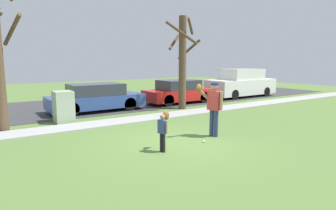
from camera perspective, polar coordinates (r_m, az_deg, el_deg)
ground_plane at (r=11.67m, az=-8.40°, el=-3.33°), size 48.00×48.00×0.00m
sidewalk_strip at (r=11.75m, az=-8.61°, el=-3.10°), size 36.00×1.20×0.06m
road_surface at (r=16.35m, az=-16.13°, el=-0.08°), size 36.00×6.80×0.02m
person_adult at (r=9.25m, az=8.97°, el=0.34°), size 0.78×0.61×1.74m
person_child at (r=7.72m, az=-0.89°, el=-4.22°), size 0.45×0.47×1.07m
baseball at (r=8.72m, az=7.14°, el=-7.20°), size 0.07×0.07×0.07m
utility_cabinet at (r=12.10m, az=-20.08°, el=-0.33°), size 0.70×0.79×1.25m
street_tree_near at (r=14.50m, az=2.92°, el=8.92°), size 1.84×1.88×4.61m
parked_wagon_blue at (r=14.29m, az=-14.10°, el=1.41°), size 4.50×1.80×1.33m
parked_hatchback_red at (r=16.56m, az=2.12°, el=2.63°), size 4.00×1.75×1.33m
parked_van_white at (r=20.09m, az=14.31°, el=4.14°), size 5.00×1.95×1.88m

